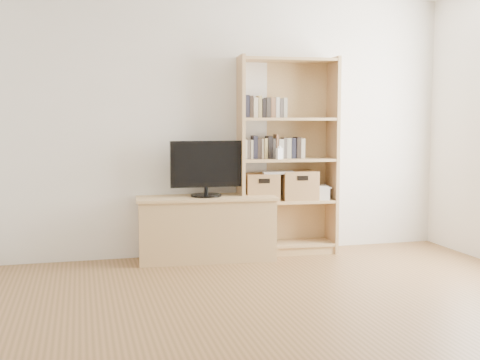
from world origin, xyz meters
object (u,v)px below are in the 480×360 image
object	(u,v)px
basket_right	(299,185)
baby_monitor	(279,154)
bookshelf	(287,156)
basket_left	(262,187)
television	(206,168)
tv_stand	(206,229)
laptop	(278,172)

from	to	relation	value
basket_right	baby_monitor	bearing A→B (deg)	-154.76
bookshelf	basket_left	bearing A→B (deg)	-178.81
baby_monitor	basket_right	bearing A→B (deg)	5.47
bookshelf	baby_monitor	bearing A→B (deg)	-135.00
bookshelf	television	bearing A→B (deg)	-171.39
tv_stand	basket_right	size ratio (longest dim) A/B	3.67
baby_monitor	basket_right	world-z (taller)	baby_monitor
baby_monitor	laptop	size ratio (longest dim) A/B	0.36
tv_stand	laptop	world-z (taller)	laptop
basket_right	laptop	distance (m)	0.25
tv_stand	baby_monitor	world-z (taller)	baby_monitor
basket_left	basket_right	bearing A→B (deg)	2.03
television	laptop	xyz separation A→B (m)	(0.74, 0.05, -0.06)
television	laptop	bearing A→B (deg)	4.99
tv_stand	laptop	distance (m)	0.91
tv_stand	television	bearing A→B (deg)	4.96
tv_stand	basket_right	bearing A→B (deg)	8.05
bookshelf	tv_stand	bearing A→B (deg)	-171.39
tv_stand	basket_right	distance (m)	1.04
basket_right	basket_left	bearing A→B (deg)	-179.10
tv_stand	bookshelf	xyz separation A→B (m)	(0.84, 0.07, 0.69)
bookshelf	basket_right	size ratio (longest dim) A/B	5.61
basket_left	bookshelf	bearing A→B (deg)	3.23
baby_monitor	bookshelf	bearing A→B (deg)	26.13
basket_left	laptop	bearing A→B (deg)	-3.27
television	bookshelf	bearing A→B (deg)	5.48
basket_left	baby_monitor	bearing A→B (deg)	-32.13
tv_stand	basket_left	size ratio (longest dim) A/B	3.97
television	baby_monitor	xyz separation A→B (m)	(0.72, -0.03, 0.13)
television	basket_left	distance (m)	0.62
tv_stand	bookshelf	bearing A→B (deg)	9.44
bookshelf	baby_monitor	distance (m)	0.16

